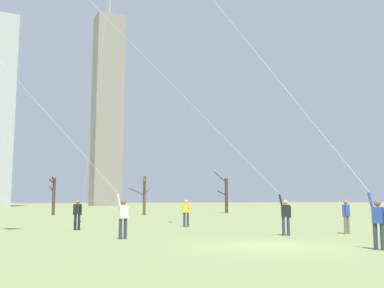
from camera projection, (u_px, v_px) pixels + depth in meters
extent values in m
plane|color=#848E56|center=(269.00, 246.00, 15.47)|extent=(400.00, 400.00, 0.00)
cylinder|color=#33384C|center=(382.00, 237.00, 14.32)|extent=(0.14, 0.14, 0.85)
cylinder|color=#33384C|center=(375.00, 237.00, 14.46)|extent=(0.14, 0.14, 0.85)
cube|color=#2D4CA5|center=(378.00, 215.00, 14.48)|extent=(0.32, 0.39, 0.54)
sphere|color=brown|center=(377.00, 203.00, 14.53)|extent=(0.22, 0.22, 0.22)
cylinder|color=#2D4CA5|center=(371.00, 201.00, 14.67)|extent=(0.16, 0.22, 0.56)
cylinder|color=silver|center=(254.00, 50.00, 20.78)|extent=(0.62, 12.14, 13.54)
cylinder|color=#33384C|center=(288.00, 226.00, 20.07)|extent=(0.14, 0.14, 0.85)
cylinder|color=#33384C|center=(284.00, 226.00, 20.05)|extent=(0.14, 0.14, 0.85)
cube|color=black|center=(286.00, 211.00, 20.15)|extent=(0.39, 0.31, 0.54)
sphere|color=tan|center=(285.00, 202.00, 20.19)|extent=(0.22, 0.22, 0.22)
cylinder|color=black|center=(290.00, 211.00, 20.16)|extent=(0.09, 0.09, 0.55)
cylinder|color=black|center=(281.00, 200.00, 20.19)|extent=(0.22, 0.16, 0.56)
cylinder|color=silver|center=(141.00, 53.00, 19.98)|extent=(12.31, 3.91, 12.75)
cylinder|color=#33384C|center=(125.00, 229.00, 18.42)|extent=(0.14, 0.14, 0.85)
cylinder|color=#33384C|center=(120.00, 229.00, 18.30)|extent=(0.14, 0.14, 0.85)
cube|color=white|center=(123.00, 212.00, 18.45)|extent=(0.36, 0.24, 0.54)
sphere|color=brown|center=(123.00, 202.00, 18.50)|extent=(0.22, 0.22, 0.22)
cylinder|color=white|center=(128.00, 213.00, 18.56)|extent=(0.09, 0.09, 0.55)
cylinder|color=white|center=(119.00, 200.00, 18.40)|extent=(0.21, 0.11, 0.56)
cylinder|color=silver|center=(0.00, 60.00, 18.02)|extent=(9.57, 2.42, 10.86)
cylinder|color=#726656|center=(348.00, 225.00, 21.15)|extent=(0.14, 0.14, 0.85)
cylinder|color=#726656|center=(345.00, 225.00, 21.01)|extent=(0.14, 0.14, 0.85)
cube|color=#2D4CA5|center=(346.00, 210.00, 21.17)|extent=(0.37, 0.26, 0.54)
sphere|color=#9E7051|center=(346.00, 202.00, 21.21)|extent=(0.22, 0.22, 0.22)
cylinder|color=#2D4CA5|center=(349.00, 211.00, 21.29)|extent=(0.09, 0.09, 0.55)
cylinder|color=#2D4CA5|center=(344.00, 211.00, 21.03)|extent=(0.09, 0.09, 0.55)
cylinder|color=#33384C|center=(184.00, 220.00, 26.51)|extent=(0.14, 0.14, 0.85)
cylinder|color=#33384C|center=(188.00, 220.00, 26.44)|extent=(0.14, 0.14, 0.85)
cube|color=yellow|center=(186.00, 208.00, 26.56)|extent=(0.38, 0.38, 0.54)
sphere|color=tan|center=(186.00, 202.00, 26.61)|extent=(0.22, 0.22, 0.22)
cylinder|color=yellow|center=(183.00, 209.00, 26.63)|extent=(0.09, 0.09, 0.55)
cylinder|color=yellow|center=(189.00, 209.00, 26.49)|extent=(0.09, 0.09, 0.55)
cylinder|color=black|center=(75.00, 222.00, 23.83)|extent=(0.14, 0.14, 0.85)
cylinder|color=black|center=(79.00, 222.00, 23.77)|extent=(0.14, 0.14, 0.85)
cube|color=black|center=(78.00, 209.00, 23.89)|extent=(0.39, 0.37, 0.54)
sphere|color=#9E7051|center=(78.00, 202.00, 23.94)|extent=(0.22, 0.22, 0.22)
cylinder|color=black|center=(74.00, 210.00, 23.93)|extent=(0.09, 0.09, 0.55)
cylinder|color=black|center=(81.00, 210.00, 23.83)|extent=(0.09, 0.09, 0.55)
cylinder|color=silver|center=(97.00, 90.00, 34.11)|extent=(2.00, 0.44, 19.94)
cylinder|color=#3F3833|center=(81.00, 221.00, 32.23)|extent=(0.10, 0.10, 0.08)
cylinder|color=#423326|center=(226.00, 196.00, 54.17)|extent=(0.38, 0.38, 4.22)
cylinder|color=#423326|center=(222.00, 193.00, 54.01)|extent=(1.29, 0.29, 0.63)
cylinder|color=#423326|center=(225.00, 181.00, 55.04)|extent=(0.62, 1.33, 0.74)
cylinder|color=#423326|center=(220.00, 177.00, 54.58)|extent=(1.36, 1.06, 1.52)
cylinder|color=brown|center=(144.00, 196.00, 46.45)|extent=(0.30, 0.30, 4.08)
cylinder|color=brown|center=(137.00, 192.00, 45.77)|extent=(2.01, 0.77, 0.80)
cylinder|color=brown|center=(147.00, 191.00, 46.87)|extent=(0.86, 0.61, 0.71)
cylinder|color=brown|center=(144.00, 184.00, 46.06)|extent=(0.57, 1.13, 1.00)
cylinder|color=#4C3828|center=(54.00, 196.00, 47.23)|extent=(0.32, 0.32, 3.93)
cylinder|color=#4C3828|center=(53.00, 180.00, 47.04)|extent=(0.53, 0.90, 0.82)
cylinder|color=#4C3828|center=(52.00, 181.00, 47.77)|extent=(0.52, 1.04, 0.68)
cylinder|color=#4C3828|center=(52.00, 182.00, 46.69)|extent=(0.89, 1.40, 0.58)
cylinder|color=#4C3828|center=(52.00, 189.00, 48.08)|extent=(0.34, 1.87, 0.92)
cube|color=gray|center=(107.00, 109.00, 116.84)|extent=(7.34, 5.54, 50.92)
cylinder|color=#99999E|center=(110.00, 3.00, 120.53)|extent=(0.80, 0.80, 8.24)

